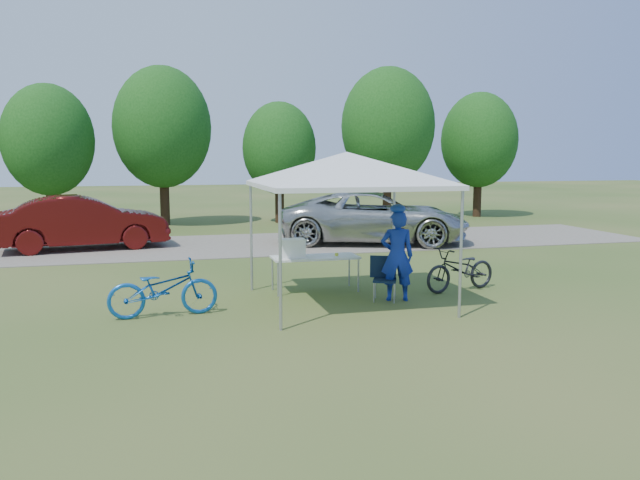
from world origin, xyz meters
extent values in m
plane|color=#2D5119|center=(0.00, 0.00, 0.00)|extent=(100.00, 100.00, 0.00)
cube|color=gray|center=(0.00, 8.00, 0.01)|extent=(24.00, 5.00, 0.02)
cylinder|color=#A5A5AA|center=(-1.50, -1.50, 1.05)|extent=(0.05, 0.05, 2.10)
cylinder|color=#A5A5AA|center=(1.50, -1.50, 1.05)|extent=(0.05, 0.05, 2.10)
cylinder|color=#A5A5AA|center=(-1.50, 1.50, 1.05)|extent=(0.05, 0.05, 2.10)
cylinder|color=#A5A5AA|center=(1.50, 1.50, 1.05)|extent=(0.05, 0.05, 2.10)
cube|color=silver|center=(0.00, 0.00, 2.14)|extent=(3.15, 3.15, 0.08)
pyramid|color=silver|center=(0.00, 0.00, 2.73)|extent=(4.53, 4.53, 0.55)
cylinder|color=#382314|center=(-7.00, 13.70, 0.88)|extent=(0.36, 0.36, 1.75)
ellipsoid|color=#144711|center=(-7.00, 13.70, 3.25)|extent=(3.20, 3.20, 4.00)
cylinder|color=#382314|center=(-3.00, 14.30, 1.01)|extent=(0.36, 0.36, 2.03)
ellipsoid|color=#144711|center=(-3.00, 14.30, 3.77)|extent=(3.71, 3.71, 4.64)
cylinder|color=#382314|center=(1.50, 14.10, 0.80)|extent=(0.36, 0.36, 1.61)
ellipsoid|color=#144711|center=(1.50, 14.10, 2.99)|extent=(2.94, 2.94, 3.68)
cylinder|color=#382314|center=(6.00, 13.80, 1.05)|extent=(0.36, 0.36, 2.10)
ellipsoid|color=#144711|center=(6.00, 13.80, 3.90)|extent=(3.84, 3.84, 4.80)
cylinder|color=#382314|center=(10.50, 14.40, 0.91)|extent=(0.36, 0.36, 1.82)
ellipsoid|color=#144711|center=(10.50, 14.40, 3.38)|extent=(3.33, 3.33, 4.16)
cube|color=white|center=(-0.30, 1.11, 0.68)|extent=(1.69, 0.71, 0.04)
cylinder|color=#A5A5AA|center=(-1.10, 0.81, 0.33)|extent=(0.04, 0.04, 0.66)
cylinder|color=#A5A5AA|center=(0.50, 0.81, 0.33)|extent=(0.04, 0.04, 0.66)
cylinder|color=#A5A5AA|center=(-1.10, 1.41, 0.33)|extent=(0.04, 0.04, 0.66)
cylinder|color=#A5A5AA|center=(0.50, 1.41, 0.33)|extent=(0.04, 0.04, 0.66)
cube|color=black|center=(0.74, -0.03, 0.39)|extent=(0.54, 0.54, 0.04)
cube|color=black|center=(0.74, 0.17, 0.61)|extent=(0.39, 0.20, 0.41)
cylinder|color=#A5A5AA|center=(0.55, -0.21, 0.18)|extent=(0.02, 0.02, 0.37)
cylinder|color=#A5A5AA|center=(0.92, -0.21, 0.18)|extent=(0.02, 0.02, 0.37)
cylinder|color=#A5A5AA|center=(0.55, 0.15, 0.18)|extent=(0.02, 0.02, 0.37)
cylinder|color=#A5A5AA|center=(0.92, 0.15, 0.18)|extent=(0.02, 0.02, 0.37)
cube|color=white|center=(-0.76, 1.11, 0.86)|extent=(0.48, 0.32, 0.32)
cube|color=white|center=(-0.76, 1.11, 1.04)|extent=(0.50, 0.34, 0.04)
cylinder|color=#D2DF34|center=(0.13, 1.06, 0.72)|extent=(0.07, 0.07, 0.05)
imported|color=navy|center=(0.96, -0.05, 0.83)|extent=(0.69, 0.54, 1.67)
imported|color=#1253A1|center=(-3.23, -0.18, 0.47)|extent=(1.83, 0.77, 0.94)
imported|color=black|center=(2.50, 0.39, 0.44)|extent=(1.77, 0.99, 0.88)
imported|color=#B6B8B2|center=(3.15, 7.30, 0.81)|extent=(6.23, 4.36, 1.58)
imported|color=#510E0D|center=(-5.34, 8.19, 0.79)|extent=(4.85, 2.34, 1.53)
camera|label=1|loc=(-3.26, -10.64, 2.64)|focal=35.00mm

